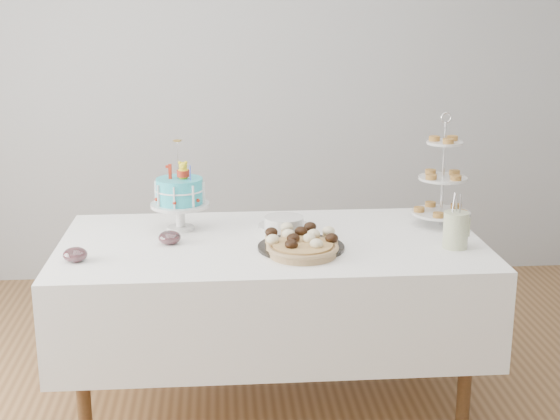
{
  "coord_description": "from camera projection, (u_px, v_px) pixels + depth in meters",
  "views": [
    {
      "loc": [
        -0.23,
        -3.08,
        1.84
      ],
      "look_at": [
        0.04,
        0.3,
        0.91
      ],
      "focal_mm": 50.0,
      "sensor_mm": 36.0,
      "label": 1
    }
  ],
  "objects": [
    {
      "name": "cupcake_tray",
      "position": [
        301.0,
        239.0,
        3.43
      ],
      "size": [
        0.38,
        0.38,
        0.09
      ],
      "color": "black",
      "rests_on": "table"
    },
    {
      "name": "pastry_plate",
      "position": [
        284.0,
        224.0,
        3.76
      ],
      "size": [
        0.25,
        0.25,
        0.04
      ],
      "color": "silver",
      "rests_on": "table"
    },
    {
      "name": "table",
      "position": [
        271.0,
        287.0,
        3.61
      ],
      "size": [
        1.92,
        1.02,
        0.77
      ],
      "color": "white",
      "rests_on": "floor"
    },
    {
      "name": "jam_bowl_a",
      "position": [
        75.0,
        255.0,
        3.26
      ],
      "size": [
        0.1,
        0.1,
        0.06
      ],
      "color": "silver",
      "rests_on": "table"
    },
    {
      "name": "pie",
      "position": [
        303.0,
        249.0,
        3.34
      ],
      "size": [
        0.31,
        0.31,
        0.05
      ],
      "color": "#A17E57",
      "rests_on": "table"
    },
    {
      "name": "walls",
      "position": [
        276.0,
        125.0,
        3.11
      ],
      "size": [
        5.04,
        4.04,
        2.7
      ],
      "color": "#A7AAAD",
      "rests_on": "floor"
    },
    {
      "name": "birthday_cake",
      "position": [
        180.0,
        206.0,
        3.69
      ],
      "size": [
        0.28,
        0.28,
        0.43
      ],
      "rotation": [
        0.0,
        0.0,
        -0.17
      ],
      "color": "silver",
      "rests_on": "table"
    },
    {
      "name": "jam_bowl_b",
      "position": [
        170.0,
        238.0,
        3.5
      ],
      "size": [
        0.1,
        0.1,
        0.06
      ],
      "color": "silver",
      "rests_on": "table"
    },
    {
      "name": "tiered_stand",
      "position": [
        443.0,
        179.0,
        3.74
      ],
      "size": [
        0.28,
        0.28,
        0.55
      ],
      "color": "silver",
      "rests_on": "table"
    },
    {
      "name": "utensil_pitcher",
      "position": [
        456.0,
        228.0,
        3.43
      ],
      "size": [
        0.12,
        0.11,
        0.25
      ],
      "rotation": [
        0.0,
        0.0,
        -0.13
      ],
      "color": "beige",
      "rests_on": "table"
    },
    {
      "name": "plate_stack",
      "position": [
        284.0,
        224.0,
        3.68
      ],
      "size": [
        0.19,
        0.19,
        0.07
      ],
      "color": "silver",
      "rests_on": "table"
    }
  ]
}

